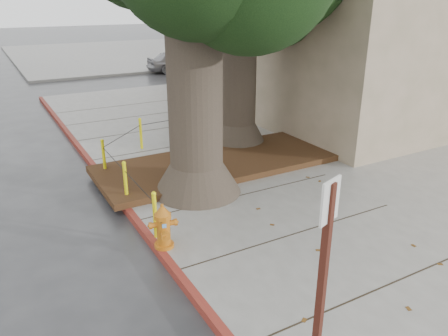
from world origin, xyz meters
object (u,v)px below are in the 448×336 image
object	(u,v)px
signpost	(320,303)
car_silver	(178,61)
fire_hydrant	(163,227)
car_red	(225,60)

from	to	relation	value
signpost	car_silver	xyz separation A→B (m)	(8.68, 23.17, -1.12)
fire_hydrant	car_silver	xyz separation A→B (m)	(8.66, 19.07, 0.08)
car_red	signpost	bearing A→B (deg)	148.17
fire_hydrant	car_red	xyz separation A→B (m)	(11.58, 18.30, 0.02)
fire_hydrant	car_silver	bearing A→B (deg)	77.29
fire_hydrant	signpost	world-z (taller)	signpost
signpost	car_silver	world-z (taller)	signpost
fire_hydrant	signpost	size ratio (longest dim) A/B	0.30
signpost	fire_hydrant	bearing A→B (deg)	70.63
car_silver	car_red	size ratio (longest dim) A/B	1.07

